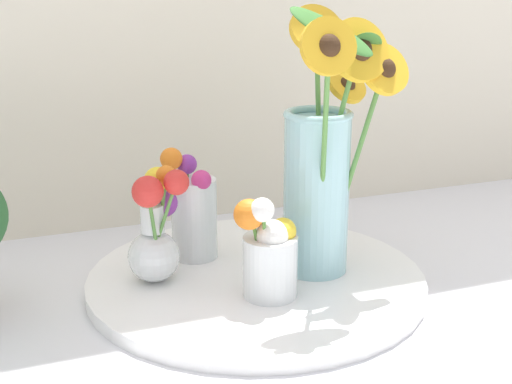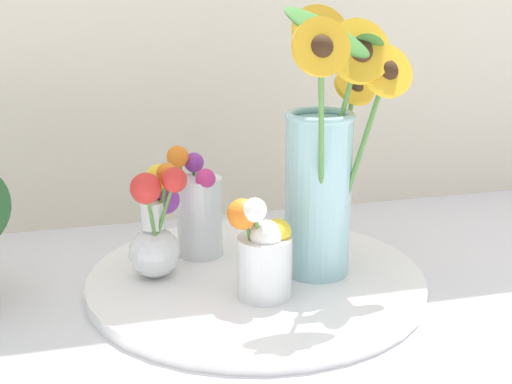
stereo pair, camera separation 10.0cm
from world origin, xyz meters
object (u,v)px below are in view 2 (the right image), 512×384
(serving_tray, at_px, (256,280))
(vase_small_center, at_px, (264,252))
(mason_jar_sunflowers, at_px, (324,166))
(vase_small_back, at_px, (199,209))
(vase_bulb_right, at_px, (156,225))

(serving_tray, distance_m, vase_small_center, 0.11)
(mason_jar_sunflowers, bearing_deg, vase_small_back, 143.23)
(serving_tray, distance_m, vase_small_back, 0.14)
(mason_jar_sunflowers, bearing_deg, vase_bulb_right, 168.36)
(serving_tray, height_order, vase_small_center, vase_small_center)
(serving_tray, relative_size, vase_bulb_right, 2.88)
(serving_tray, distance_m, mason_jar_sunflowers, 0.20)
(serving_tray, xyz_separation_m, vase_small_center, (-0.01, -0.07, 0.07))
(vase_small_center, xyz_separation_m, vase_bulb_right, (-0.13, 0.10, 0.01))
(mason_jar_sunflowers, relative_size, vase_small_back, 2.28)
(mason_jar_sunflowers, height_order, vase_small_back, mason_jar_sunflowers)
(mason_jar_sunflowers, height_order, vase_small_center, mason_jar_sunflowers)
(serving_tray, distance_m, vase_bulb_right, 0.17)
(vase_small_back, bearing_deg, serving_tray, -56.80)
(mason_jar_sunflowers, distance_m, vase_bulb_right, 0.25)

